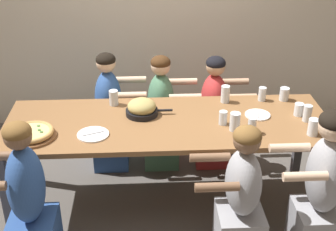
# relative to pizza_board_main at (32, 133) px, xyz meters

# --- Properties ---
(ground_plane) EXTENTS (18.00, 18.00, 0.00)m
(ground_plane) POSITION_rel_pizza_board_main_xyz_m (1.00, 0.19, -0.83)
(ground_plane) COLOR #514C47
(ground_plane) RESTS_ON ground
(dining_table) EXTENTS (2.52, 0.87, 0.80)m
(dining_table) POSITION_rel_pizza_board_main_xyz_m (1.00, 0.19, -0.11)
(dining_table) COLOR brown
(dining_table) RESTS_ON ground
(pizza_board_main) EXTENTS (0.35, 0.35, 0.06)m
(pizza_board_main) POSITION_rel_pizza_board_main_xyz_m (0.00, 0.00, 0.00)
(pizza_board_main) COLOR brown
(pizza_board_main) RESTS_ON dining_table
(skillet_bowl) EXTENTS (0.37, 0.26, 0.13)m
(skillet_bowl) POSITION_rel_pizza_board_main_xyz_m (0.80, 0.31, 0.03)
(skillet_bowl) COLOR black
(skillet_bowl) RESTS_ON dining_table
(empty_plate_a) EXTENTS (0.23, 0.23, 0.02)m
(empty_plate_a) POSITION_rel_pizza_board_main_xyz_m (0.44, 0.01, -0.02)
(empty_plate_a) COLOR white
(empty_plate_a) RESTS_ON dining_table
(empty_plate_b) EXTENTS (0.20, 0.20, 0.02)m
(empty_plate_b) POSITION_rel_pizza_board_main_xyz_m (1.71, 0.25, -0.02)
(empty_plate_b) COLOR white
(empty_plate_b) RESTS_ON dining_table
(drinking_glass_a) EXTENTS (0.08, 0.08, 0.13)m
(drinking_glass_a) POSITION_rel_pizza_board_main_xyz_m (2.05, -0.07, 0.03)
(drinking_glass_a) COLOR silver
(drinking_glass_a) RESTS_ON dining_table
(drinking_glass_b) EXTENTS (0.06, 0.06, 0.12)m
(drinking_glass_b) POSITION_rel_pizza_board_main_xyz_m (1.61, -0.02, 0.03)
(drinking_glass_b) COLOR silver
(drinking_glass_b) RESTS_ON dining_table
(drinking_glass_c) EXTENTS (0.07, 0.07, 0.14)m
(drinking_glass_c) POSITION_rel_pizza_board_main_xyz_m (1.49, 0.51, 0.04)
(drinking_glass_c) COLOR silver
(drinking_glass_c) RESTS_ON dining_table
(drinking_glass_d) EXTENTS (0.08, 0.08, 0.14)m
(drinking_glass_d) POSITION_rel_pizza_board_main_xyz_m (1.49, 0.03, 0.03)
(drinking_glass_d) COLOR silver
(drinking_glass_d) RESTS_ON dining_table
(drinking_glass_e) EXTENTS (0.06, 0.06, 0.12)m
(drinking_glass_e) POSITION_rel_pizza_board_main_xyz_m (1.81, 0.52, 0.02)
(drinking_glass_e) COLOR silver
(drinking_glass_e) RESTS_ON dining_table
(drinking_glass_f) EXTENTS (0.07, 0.07, 0.10)m
(drinking_glass_f) POSITION_rel_pizza_board_main_xyz_m (2.04, 0.24, 0.02)
(drinking_glass_f) COLOR silver
(drinking_glass_f) RESTS_ON dining_table
(drinking_glass_g) EXTENTS (0.08, 0.08, 0.11)m
(drinking_glass_g) POSITION_rel_pizza_board_main_xyz_m (2.00, 0.52, 0.02)
(drinking_glass_g) COLOR silver
(drinking_glass_g) RESTS_ON dining_table
(drinking_glass_h) EXTENTS (0.07, 0.07, 0.13)m
(drinking_glass_h) POSITION_rel_pizza_board_main_xyz_m (2.07, 0.14, 0.04)
(drinking_glass_h) COLOR silver
(drinking_glass_h) RESTS_ON dining_table
(drinking_glass_i) EXTENTS (0.07, 0.07, 0.13)m
(drinking_glass_i) POSITION_rel_pizza_board_main_xyz_m (0.57, 0.50, 0.03)
(drinking_glass_i) COLOR silver
(drinking_glass_i) RESTS_ON dining_table
(drinking_glass_j) EXTENTS (0.06, 0.06, 0.11)m
(drinking_glass_j) POSITION_rel_pizza_board_main_xyz_m (1.41, 0.12, 0.02)
(drinking_glass_j) COLOR silver
(drinking_glass_j) RESTS_ON dining_table
(diner_far_midright) EXTENTS (0.51, 0.40, 1.08)m
(diner_far_midright) POSITION_rel_pizza_board_main_xyz_m (1.46, 0.84, -0.34)
(diner_far_midright) COLOR #B22D2D
(diner_far_midright) RESTS_ON ground
(diner_far_center) EXTENTS (0.51, 0.40, 1.09)m
(diner_far_center) POSITION_rel_pizza_board_main_xyz_m (0.97, 0.84, -0.34)
(diner_far_center) COLOR #477556
(diner_far_center) RESTS_ON ground
(diner_near_midright) EXTENTS (0.51, 0.40, 1.09)m
(diner_near_midright) POSITION_rel_pizza_board_main_xyz_m (1.46, -0.46, -0.33)
(diner_near_midright) COLOR #99999E
(diner_near_midright) RESTS_ON ground
(diner_near_left) EXTENTS (0.51, 0.40, 1.17)m
(diner_near_left) POSITION_rel_pizza_board_main_xyz_m (0.03, -0.46, -0.30)
(diner_near_left) COLOR #2D5193
(diner_near_left) RESTS_ON ground
(diner_near_right) EXTENTS (0.51, 0.40, 1.19)m
(diner_near_right) POSITION_rel_pizza_board_main_xyz_m (2.01, -0.46, -0.28)
(diner_near_right) COLOR #99999E
(diner_near_right) RESTS_ON ground
(diner_far_midleft) EXTENTS (0.51, 0.40, 1.13)m
(diner_far_midleft) POSITION_rel_pizza_board_main_xyz_m (0.50, 0.84, -0.32)
(diner_far_midleft) COLOR #2D5193
(diner_far_midleft) RESTS_ON ground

